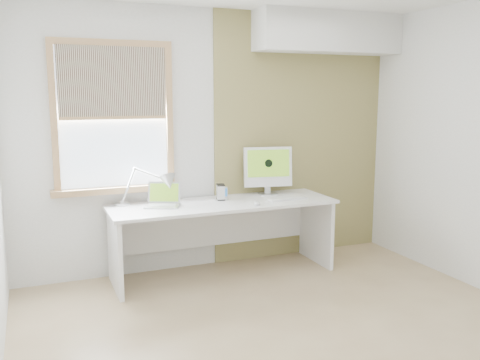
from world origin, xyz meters
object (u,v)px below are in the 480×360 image
desk_lamp (160,185)px  laptop (163,200)px  external_drive (221,192)px  desk (221,220)px  imac (268,168)px

desk_lamp → laptop: size_ratio=1.58×
desk_lamp → external_drive: 0.62m
desk → laptop: bearing=178.7°
desk → imac: 0.76m
laptop → external_drive: size_ratio=2.49×
desk → laptop: size_ratio=5.71×
laptop → imac: imac is taller
laptop → external_drive: laptop is taller
external_drive → imac: bearing=8.1°
desk → external_drive: external_drive is taller
laptop → imac: size_ratio=0.75×
laptop → external_drive: bearing=5.4°
desk_lamp → desk: bearing=-8.4°
desk_lamp → imac: bearing=3.1°
laptop → imac: (1.15, 0.14, 0.22)m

